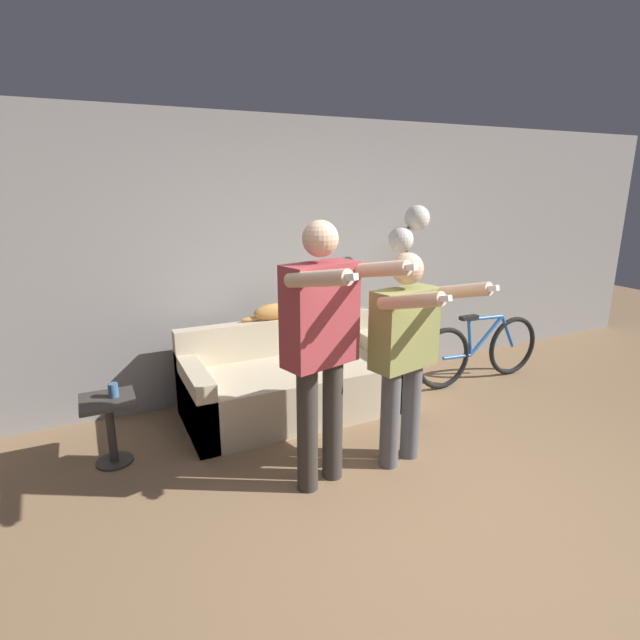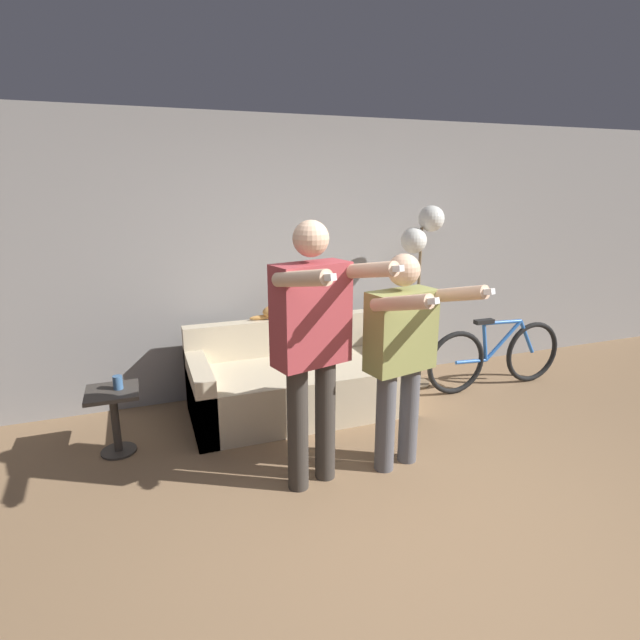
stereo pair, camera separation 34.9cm
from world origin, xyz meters
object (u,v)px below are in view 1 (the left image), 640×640
(person_left, at_px, (322,337))
(person_right, at_px, (406,345))
(side_table, at_px, (110,418))
(cup, at_px, (113,390))
(bicycle, at_px, (479,350))
(couch, at_px, (293,383))
(cat, at_px, (276,311))
(floor_lamp, at_px, (408,242))

(person_left, height_order, person_right, person_left)
(side_table, bearing_deg, cup, 16.03)
(bicycle, bearing_deg, person_right, -149.36)
(couch, bearing_deg, side_table, -171.52)
(cat, distance_m, side_table, 1.70)
(couch, xyz_separation_m, side_table, (-1.53, -0.23, 0.09))
(person_right, height_order, side_table, person_right)
(cat, relative_size, cup, 5.24)
(floor_lamp, distance_m, cup, 2.95)
(cat, bearing_deg, floor_lamp, -7.80)
(person_right, bearing_deg, person_left, 167.67)
(person_left, relative_size, person_right, 1.15)
(person_right, relative_size, floor_lamp, 0.86)
(couch, relative_size, person_right, 1.23)
(couch, bearing_deg, person_left, -102.95)
(couch, bearing_deg, cat, 92.32)
(couch, bearing_deg, cup, -171.76)
(person_right, height_order, bicycle, person_right)
(couch, height_order, bicycle, couch)
(person_right, relative_size, cup, 15.03)
(bicycle, bearing_deg, side_table, -179.14)
(cat, distance_m, cup, 1.61)
(floor_lamp, bearing_deg, bicycle, -26.04)
(person_left, xyz_separation_m, cup, (-1.23, 0.92, -0.49))
(floor_lamp, bearing_deg, cup, -172.16)
(person_right, relative_size, side_table, 3.04)
(side_table, height_order, cup, cup)
(floor_lamp, height_order, side_table, floor_lamp)
(person_right, xyz_separation_m, cat, (-0.41, 1.48, -0.05))
(person_right, distance_m, cup, 2.12)
(couch, xyz_separation_m, cup, (-1.49, -0.22, 0.30))
(couch, distance_m, cat, 0.69)
(side_table, bearing_deg, person_left, -35.33)
(couch, bearing_deg, bicycle, -5.00)
(person_left, distance_m, bicycle, 2.57)
(person_left, xyz_separation_m, floor_lamp, (1.56, 1.30, 0.39))
(cup, bearing_deg, floor_lamp, 7.84)
(couch, distance_m, person_right, 1.36)
(person_left, xyz_separation_m, cat, (0.25, 1.48, -0.19))
(person_right, relative_size, bicycle, 0.99)
(couch, height_order, person_left, person_left)
(cat, xyz_separation_m, side_table, (-1.52, -0.58, -0.51))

